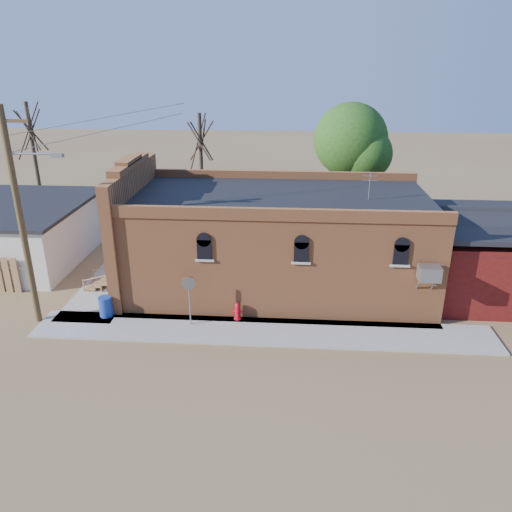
# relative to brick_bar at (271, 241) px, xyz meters

# --- Properties ---
(ground) EXTENTS (120.00, 120.00, 0.00)m
(ground) POSITION_rel_brick_bar_xyz_m (-1.64, -5.49, -2.34)
(ground) COLOR brown
(ground) RESTS_ON ground
(sidewalk_south) EXTENTS (19.00, 2.20, 0.08)m
(sidewalk_south) POSITION_rel_brick_bar_xyz_m (-0.14, -4.59, -2.30)
(sidewalk_south) COLOR #9E9991
(sidewalk_south) RESTS_ON ground
(sidewalk_west) EXTENTS (2.60, 10.00, 0.08)m
(sidewalk_west) POSITION_rel_brick_bar_xyz_m (-7.94, 0.51, -2.30)
(sidewalk_west) COLOR #9E9991
(sidewalk_west) RESTS_ON ground
(brick_bar) EXTENTS (16.40, 7.97, 6.30)m
(brick_bar) POSITION_rel_brick_bar_xyz_m (0.00, 0.00, 0.00)
(brick_bar) COLOR #C16C3B
(brick_bar) RESTS_ON ground
(red_shed) EXTENTS (5.40, 6.40, 4.30)m
(red_shed) POSITION_rel_brick_bar_xyz_m (9.86, 0.01, -0.07)
(red_shed) COLOR #50100D
(red_shed) RESTS_ON ground
(utility_pole) EXTENTS (3.12, 0.26, 9.00)m
(utility_pole) POSITION_rel_brick_bar_xyz_m (-9.79, -4.29, 2.43)
(utility_pole) COLOR #45341B
(utility_pole) RESTS_ON ground
(tree_bare_near) EXTENTS (2.80, 2.80, 7.65)m
(tree_bare_near) POSITION_rel_brick_bar_xyz_m (-4.64, 7.51, 3.62)
(tree_bare_near) COLOR #463628
(tree_bare_near) RESTS_ON ground
(tree_bare_far) EXTENTS (2.80, 2.80, 8.16)m
(tree_bare_far) POSITION_rel_brick_bar_xyz_m (-15.64, 8.51, 4.02)
(tree_bare_far) COLOR #463628
(tree_bare_far) RESTS_ON ground
(tree_leafy) EXTENTS (4.40, 4.40, 8.15)m
(tree_leafy) POSITION_rel_brick_bar_xyz_m (4.36, 8.01, 3.59)
(tree_leafy) COLOR #463628
(tree_leafy) RESTS_ON ground
(fire_hydrant) EXTENTS (0.43, 0.39, 0.76)m
(fire_hydrant) POSITION_rel_brick_bar_xyz_m (-1.28, -3.70, -1.88)
(fire_hydrant) COLOR red
(fire_hydrant) RESTS_ON sidewalk_south
(stop_sign) EXTENTS (0.58, 0.24, 2.21)m
(stop_sign) POSITION_rel_brick_bar_xyz_m (-3.22, -4.26, -0.56)
(stop_sign) COLOR gray
(stop_sign) RESTS_ON sidewalk_south
(trash_barrel) EXTENTS (0.77, 0.77, 0.89)m
(trash_barrel) POSITION_rel_brick_bar_xyz_m (-7.02, -3.80, -1.81)
(trash_barrel) COLOR navy
(trash_barrel) RESTS_ON sidewalk_west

